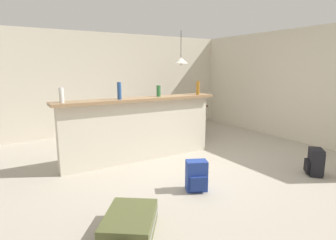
% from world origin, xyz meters
% --- Properties ---
extents(ground_plane, '(13.00, 13.00, 0.05)m').
position_xyz_m(ground_plane, '(0.00, 0.00, -0.03)').
color(ground_plane, '#ADA393').
extents(wall_back, '(6.60, 0.10, 2.50)m').
position_xyz_m(wall_back, '(0.00, 3.05, 1.25)').
color(wall_back, beige).
rests_on(wall_back, ground_plane).
extents(wall_right, '(0.10, 6.00, 2.50)m').
position_xyz_m(wall_right, '(3.05, 0.30, 1.25)').
color(wall_right, beige).
rests_on(wall_right, ground_plane).
extents(partition_half_wall, '(2.80, 0.20, 1.08)m').
position_xyz_m(partition_half_wall, '(-0.60, 0.54, 0.54)').
color(partition_half_wall, beige).
rests_on(partition_half_wall, ground_plane).
extents(bar_countertop, '(2.96, 0.40, 0.05)m').
position_xyz_m(bar_countertop, '(-0.60, 0.54, 1.11)').
color(bar_countertop, '#93704C').
rests_on(bar_countertop, partition_half_wall).
extents(bottle_white, '(0.07, 0.07, 0.23)m').
position_xyz_m(bottle_white, '(-1.90, 0.50, 1.25)').
color(bottle_white, silver).
rests_on(bottle_white, bar_countertop).
extents(bottle_blue, '(0.07, 0.07, 0.28)m').
position_xyz_m(bottle_blue, '(-0.99, 0.49, 1.27)').
color(bottle_blue, '#284C89').
rests_on(bottle_blue, bar_countertop).
extents(bottle_green, '(0.07, 0.07, 0.20)m').
position_xyz_m(bottle_green, '(-0.21, 0.56, 1.23)').
color(bottle_green, '#2D6B38').
rests_on(bottle_green, bar_countertop).
extents(bottle_amber, '(0.07, 0.07, 0.26)m').
position_xyz_m(bottle_amber, '(0.62, 0.47, 1.26)').
color(bottle_amber, '#9E661E').
rests_on(bottle_amber, bar_countertop).
extents(dining_table, '(1.10, 0.80, 0.74)m').
position_xyz_m(dining_table, '(1.08, 1.80, 0.65)').
color(dining_table, '#4C331E').
rests_on(dining_table, ground_plane).
extents(dining_chair_near_partition, '(0.47, 0.47, 0.93)m').
position_xyz_m(dining_chair_near_partition, '(1.02, 1.27, 0.52)').
color(dining_chair_near_partition, '#9E754C').
rests_on(dining_chair_near_partition, ground_plane).
extents(pendant_lamp, '(0.34, 0.34, 0.80)m').
position_xyz_m(pendant_lamp, '(1.09, 1.78, 1.81)').
color(pendant_lamp, black).
extents(suitcase_flat_olive, '(0.80, 0.87, 0.22)m').
position_xyz_m(suitcase_flat_olive, '(-1.68, -1.49, 0.11)').
color(suitcase_flat_olive, '#51562D').
rests_on(suitcase_flat_olive, ground_plane).
extents(backpack_black, '(0.34, 0.34, 0.42)m').
position_xyz_m(backpack_black, '(1.41, -1.51, 0.20)').
color(backpack_black, black).
rests_on(backpack_black, ground_plane).
extents(backpack_blue, '(0.33, 0.31, 0.42)m').
position_xyz_m(backpack_blue, '(-0.50, -1.02, 0.20)').
color(backpack_blue, '#233D93').
rests_on(backpack_blue, ground_plane).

